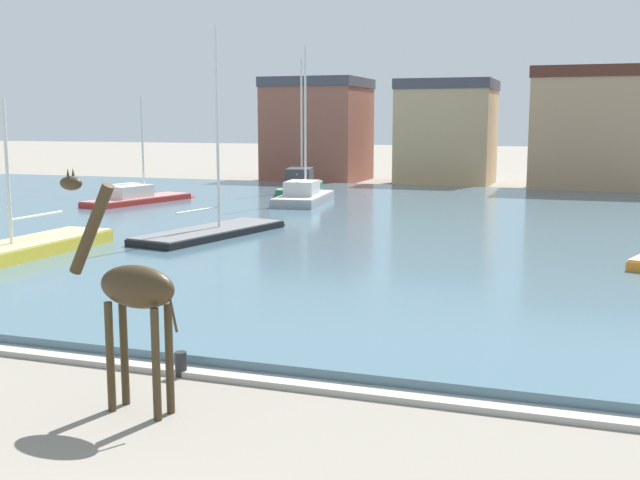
{
  "coord_description": "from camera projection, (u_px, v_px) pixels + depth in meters",
  "views": [
    {
      "loc": [
        4.94,
        -5.98,
        5.1
      ],
      "look_at": [
        -1.15,
        11.69,
        2.2
      ],
      "focal_mm": 43.53,
      "sensor_mm": 36.0,
      "label": 1
    }
  ],
  "objects": [
    {
      "name": "sailboat_red",
      "position": [
        144.0,
        200.0,
        45.48
      ],
      "size": [
        3.55,
        8.45,
        6.38
      ],
      "color": "red",
      "rests_on": "ground"
    },
    {
      "name": "sailboat_yellow",
      "position": [
        8.0,
        256.0,
        26.89
      ],
      "size": [
        2.19,
        9.05,
        5.8
      ],
      "color": "gold",
      "rests_on": "ground"
    },
    {
      "name": "townhouse_corner_house",
      "position": [
        447.0,
        132.0,
        61.57
      ],
      "size": [
        7.32,
        7.16,
        8.21
      ],
      "color": "tan",
      "rests_on": "ground"
    },
    {
      "name": "giraffe_statue",
      "position": [
        131.0,
        291.0,
        13.41
      ],
      "size": [
        2.44,
        0.75,
        4.27
      ],
      "color": "#382B19",
      "rests_on": "ground"
    },
    {
      "name": "sailboat_black",
      "position": [
        222.0,
        233.0,
        32.88
      ],
      "size": [
        3.88,
        9.04,
        8.88
      ],
      "color": "black",
      "rests_on": "ground"
    },
    {
      "name": "sailboat_green",
      "position": [
        302.0,
        186.0,
        52.61
      ],
      "size": [
        4.26,
        9.4,
        9.09
      ],
      "color": "#236B42",
      "rests_on": "ground"
    },
    {
      "name": "quay_edge_coping",
      "position": [
        305.0,
        385.0,
        14.9
      ],
      "size": [
        88.59,
        0.5,
        0.12
      ],
      "primitive_type": "cube",
      "color": "#ADA89E",
      "rests_on": "ground"
    },
    {
      "name": "mooring_bollard",
      "position": [
        181.0,
        364.0,
        15.56
      ],
      "size": [
        0.24,
        0.24,
        0.5
      ],
      "primitive_type": "cylinder",
      "color": "#232326",
      "rests_on": "ground"
    },
    {
      "name": "sailboat_grey",
      "position": [
        306.0,
        198.0,
        45.43
      ],
      "size": [
        3.12,
        7.55,
        9.24
      ],
      "color": "#939399",
      "rests_on": "ground"
    },
    {
      "name": "townhouse_tall_gabled",
      "position": [
        597.0,
        130.0,
        55.05
      ],
      "size": [
        9.14,
        7.58,
        8.74
      ],
      "color": "tan",
      "rests_on": "ground"
    },
    {
      "name": "townhouse_narrow_midrow",
      "position": [
        318.0,
        130.0,
        65.12
      ],
      "size": [
        7.78,
        7.92,
        8.52
      ],
      "color": "#8E5142",
      "rests_on": "ground"
    },
    {
      "name": "harbor_water",
      "position": [
        469.0,
        230.0,
        35.14
      ],
      "size": [
        88.59,
        42.87,
        0.32
      ],
      "primitive_type": "cube",
      "color": "#476675",
      "rests_on": "ground"
    }
  ]
}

